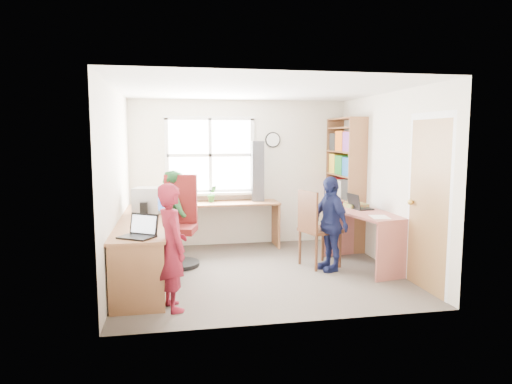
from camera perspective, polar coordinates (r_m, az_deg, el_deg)
room at (r=6.05m, az=0.37°, el=1.40°), size 3.64×3.44×2.44m
l_desk at (r=5.70m, az=-12.12°, el=-6.87°), size 2.38×2.95×0.75m
right_desk at (r=6.50m, az=13.50°, el=-4.28°), size 0.87×1.43×0.77m
bookshelf at (r=7.58m, az=11.05°, el=0.75°), size 0.30×1.02×2.10m
swivel_chair at (r=6.51m, az=-9.57°, el=-4.30°), size 0.71×0.71×1.26m
wooden_chair at (r=6.36m, az=7.40°, el=-4.19°), size 0.58×0.58×1.07m
crt_monitor at (r=6.42m, az=-13.32°, el=-1.03°), size 0.43×0.41×0.36m
laptop_left at (r=4.97m, az=-14.33°, el=-4.83°), size 0.44×0.43×0.24m
laptop_right at (r=6.69m, az=12.64°, el=-1.64°), size 0.31×0.36×0.22m
speaker_a at (r=6.20m, az=-13.85°, el=-2.14°), size 0.10×0.10×0.19m
speaker_b at (r=6.79m, az=-13.37°, el=-1.35°), size 0.12×0.12×0.19m
cd_tower at (r=7.46m, az=0.23°, el=2.62°), size 0.21×0.19×0.98m
game_box at (r=6.86m, az=12.40°, el=-1.64°), size 0.30×0.30×0.06m
paper_a at (r=5.56m, az=-14.24°, el=-4.15°), size 0.26×0.32×0.00m
paper_b at (r=6.09m, az=15.20°, el=-3.03°), size 0.27×0.34×0.00m
potted_plant at (r=7.36m, az=-5.51°, el=-0.24°), size 0.17×0.15×0.27m
person_red at (r=4.84m, az=-10.46°, el=-6.77°), size 0.45×0.56×1.33m
person_green at (r=6.74m, az=-10.13°, el=-2.92°), size 0.55×0.68×1.32m
person_navy at (r=6.23m, az=9.23°, el=-3.91°), size 0.47×0.80×1.27m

